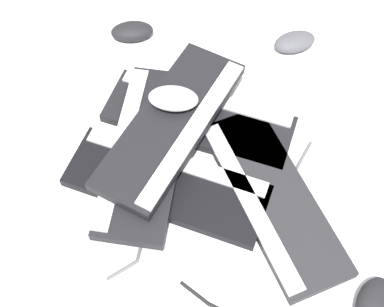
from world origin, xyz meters
name	(u,v)px	position (x,y,z in m)	size (l,w,h in m)	color
ground_plane	(223,168)	(0.00, 0.00, 0.00)	(3.20, 3.20, 0.00)	white
keyboard_0	(199,118)	(0.13, 0.04, 0.01)	(0.32, 0.46, 0.03)	black
keyboard_1	(167,184)	(-0.04, 0.13, 0.01)	(0.32, 0.46, 0.03)	black
keyboard_2	(272,197)	(-0.09, -0.10, 0.01)	(0.46, 0.28, 0.03)	#232326
keyboard_3	(146,150)	(0.04, 0.17, 0.04)	(0.46, 0.25, 0.03)	black
keyboard_4	(172,124)	(0.08, 0.11, 0.07)	(0.45, 0.37, 0.03)	black
mouse_0	(173,98)	(0.12, 0.10, 0.11)	(0.11, 0.07, 0.04)	silver
mouse_1	(374,303)	(-0.33, -0.25, 0.02)	(0.11, 0.07, 0.04)	black
mouse_2	(295,42)	(0.35, -0.22, 0.02)	(0.11, 0.07, 0.04)	#4C4C51
mouse_3	(132,31)	(0.42, 0.19, 0.02)	(0.11, 0.07, 0.04)	black
cable_0	(212,201)	(-0.08, 0.03, 0.00)	(0.29, 0.47, 0.01)	#59595B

